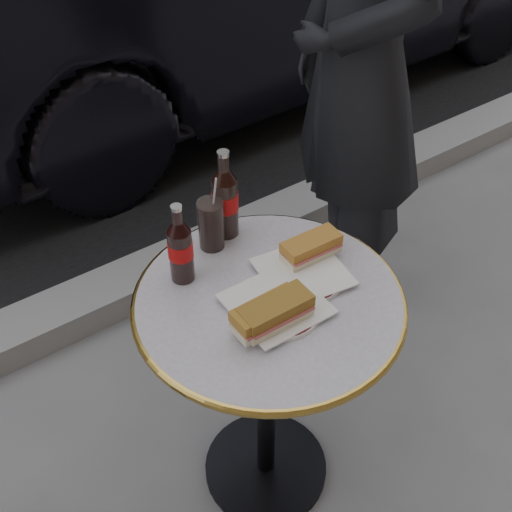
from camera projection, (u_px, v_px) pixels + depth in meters
ground at (266, 469)px, 1.93m from camera, size 80.00×80.00×0.00m
curb at (127, 287)px, 2.44m from camera, size 40.00×0.20×0.12m
bistro_table at (267, 396)px, 1.68m from camera, size 0.62×0.62×0.73m
plate_left at (276, 306)px, 1.41m from camera, size 0.24×0.24×0.01m
plate_right at (303, 274)px, 1.49m from camera, size 0.25×0.25×0.01m
sandwich_left_a at (267, 315)px, 1.35m from camera, size 0.15×0.07×0.05m
sandwich_left_b at (275, 313)px, 1.35m from camera, size 0.16×0.08×0.06m
sandwich_right at (311, 248)px, 1.51m from camera, size 0.15×0.07×0.05m
cola_bottle_left at (180, 243)px, 1.42m from camera, size 0.06×0.06×0.21m
cola_bottle_right at (225, 194)px, 1.54m from camera, size 0.07×0.07×0.24m
cola_glass at (211, 224)px, 1.53m from camera, size 0.07×0.07×0.13m
pedestrian at (362, 63)px, 1.93m from camera, size 0.62×0.77×1.83m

